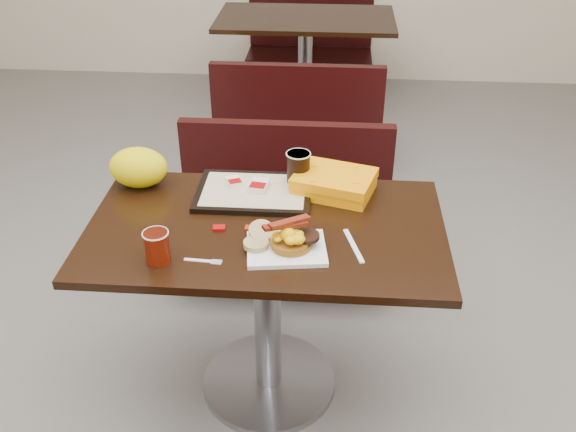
# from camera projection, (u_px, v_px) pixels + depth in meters

# --- Properties ---
(floor) EXTENTS (6.00, 7.00, 0.01)m
(floor) POSITION_uv_depth(u_px,v_px,m) (269.00, 384.00, 2.56)
(floor) COLOR gray
(floor) RESTS_ON ground
(table_near) EXTENTS (1.20, 0.70, 0.75)m
(table_near) POSITION_uv_depth(u_px,v_px,m) (268.00, 311.00, 2.36)
(table_near) COLOR black
(table_near) RESTS_ON floor
(bench_near_n) EXTENTS (1.00, 0.46, 0.72)m
(bench_near_n) POSITION_uv_depth(u_px,v_px,m) (283.00, 214.00, 2.96)
(bench_near_n) COLOR black
(bench_near_n) RESTS_ON floor
(table_far) EXTENTS (1.20, 0.70, 0.75)m
(table_far) POSITION_uv_depth(u_px,v_px,m) (305.00, 70.00, 4.56)
(table_far) COLOR black
(table_far) RESTS_ON floor
(bench_far_s) EXTENTS (1.00, 0.46, 0.72)m
(bench_far_s) POSITION_uv_depth(u_px,v_px,m) (299.00, 111.00, 3.98)
(bench_far_s) COLOR black
(bench_far_s) RESTS_ON floor
(bench_far_n) EXTENTS (1.00, 0.46, 0.72)m
(bench_far_n) POSITION_uv_depth(u_px,v_px,m) (310.00, 42.00, 5.16)
(bench_far_n) COLOR black
(bench_far_n) RESTS_ON floor
(platter) EXTENTS (0.27, 0.22, 0.01)m
(platter) POSITION_uv_depth(u_px,v_px,m) (286.00, 249.00, 2.04)
(platter) COLOR white
(platter) RESTS_ON table_near
(pancake_stack) EXTENTS (0.14, 0.14, 0.03)m
(pancake_stack) POSITION_uv_depth(u_px,v_px,m) (291.00, 243.00, 2.03)
(pancake_stack) COLOR #9B6619
(pancake_stack) RESTS_ON platter
(sausage_patty) EXTENTS (0.10, 0.10, 0.01)m
(sausage_patty) POSITION_uv_depth(u_px,v_px,m) (307.00, 236.00, 2.03)
(sausage_patty) COLOR black
(sausage_patty) RESTS_ON pancake_stack
(scrambled_eggs) EXTENTS (0.09, 0.08, 0.05)m
(scrambled_eggs) POSITION_uv_depth(u_px,v_px,m) (288.00, 236.00, 2.00)
(scrambled_eggs) COLOR #E29D04
(scrambled_eggs) RESTS_ON pancake_stack
(bacon_strips) EXTENTS (0.16, 0.14, 0.01)m
(bacon_strips) POSITION_uv_depth(u_px,v_px,m) (285.00, 224.00, 2.00)
(bacon_strips) COLOR #400904
(bacon_strips) RESTS_ON scrambled_eggs
(muffin_bottom) EXTENTS (0.10, 0.10, 0.02)m
(muffin_bottom) POSITION_uv_depth(u_px,v_px,m) (256.00, 244.00, 2.03)
(muffin_bottom) COLOR tan
(muffin_bottom) RESTS_ON platter
(muffin_top) EXTENTS (0.10, 0.10, 0.05)m
(muffin_top) POSITION_uv_depth(u_px,v_px,m) (261.00, 231.00, 2.07)
(muffin_top) COLOR tan
(muffin_top) RESTS_ON platter
(coffee_cup_near) EXTENTS (0.09, 0.09, 0.11)m
(coffee_cup_near) POSITION_uv_depth(u_px,v_px,m) (157.00, 247.00, 1.97)
(coffee_cup_near) COLOR #8C1105
(coffee_cup_near) RESTS_ON table_near
(fork) EXTENTS (0.12, 0.03, 0.00)m
(fork) POSITION_uv_depth(u_px,v_px,m) (198.00, 260.00, 2.00)
(fork) COLOR white
(fork) RESTS_ON table_near
(knife) EXTENTS (0.07, 0.19, 0.00)m
(knife) POSITION_uv_depth(u_px,v_px,m) (354.00, 246.00, 2.06)
(knife) COLOR white
(knife) RESTS_ON table_near
(condiment_syrup) EXTENTS (0.04, 0.03, 0.01)m
(condiment_syrup) POSITION_uv_depth(u_px,v_px,m) (250.00, 228.00, 2.14)
(condiment_syrup) COLOR #A52207
(condiment_syrup) RESTS_ON table_near
(condiment_ketchup) EXTENTS (0.04, 0.03, 0.01)m
(condiment_ketchup) POSITION_uv_depth(u_px,v_px,m) (219.00, 228.00, 2.14)
(condiment_ketchup) COLOR #8C0504
(condiment_ketchup) RESTS_ON table_near
(tray) EXTENTS (0.41, 0.30, 0.02)m
(tray) POSITION_uv_depth(u_px,v_px,m) (254.00, 192.00, 2.33)
(tray) COLOR black
(tray) RESTS_ON table_near
(hashbrown_sleeve_left) EXTENTS (0.07, 0.08, 0.02)m
(hashbrown_sleeve_left) POSITION_uv_depth(u_px,v_px,m) (234.00, 182.00, 2.36)
(hashbrown_sleeve_left) COLOR silver
(hashbrown_sleeve_left) RESTS_ON tray
(hashbrown_sleeve_right) EXTENTS (0.07, 0.09, 0.02)m
(hashbrown_sleeve_right) POSITION_uv_depth(u_px,v_px,m) (259.00, 186.00, 2.33)
(hashbrown_sleeve_right) COLOR silver
(hashbrown_sleeve_right) RESTS_ON tray
(coffee_cup_far) EXTENTS (0.09, 0.09, 0.12)m
(coffee_cup_far) POSITION_uv_depth(u_px,v_px,m) (298.00, 168.00, 2.35)
(coffee_cup_far) COLOR black
(coffee_cup_far) RESTS_ON tray
(clamshell) EXTENTS (0.33, 0.28, 0.08)m
(clamshell) POSITION_uv_depth(u_px,v_px,m) (334.00, 183.00, 2.34)
(clamshell) COLOR orange
(clamshell) RESTS_ON table_near
(paper_bag) EXTENTS (0.23, 0.17, 0.15)m
(paper_bag) POSITION_uv_depth(u_px,v_px,m) (138.00, 167.00, 2.36)
(paper_bag) COLOR yellow
(paper_bag) RESTS_ON table_near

